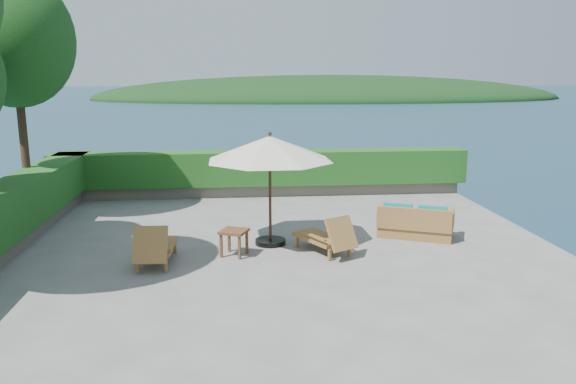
{
  "coord_description": "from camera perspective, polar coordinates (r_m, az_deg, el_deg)",
  "views": [
    {
      "loc": [
        -0.85,
        -11.11,
        3.63
      ],
      "look_at": [
        0.3,
        0.8,
        1.1
      ],
      "focal_mm": 35.0,
      "sensor_mm": 36.0,
      "label": 1
    }
  ],
  "objects": [
    {
      "name": "wicker_loveseat",
      "position": [
        12.99,
        12.82,
        -3.16
      ],
      "size": [
        1.84,
        1.44,
        0.81
      ],
      "rotation": [
        0.0,
        0.0,
        -0.42
      ],
      "color": "olive",
      "rests_on": "ground"
    },
    {
      "name": "side_table",
      "position": [
        11.42,
        -5.51,
        -4.32
      ],
      "size": [
        0.66,
        0.66,
        0.54
      ],
      "rotation": [
        0.0,
        0.0,
        -0.41
      ],
      "color": "brown",
      "rests_on": "ground"
    },
    {
      "name": "ground",
      "position": [
        11.71,
        -1.09,
        -6.1
      ],
      "size": [
        12.0,
        12.0,
        0.0
      ],
      "primitive_type": "plane",
      "color": "gray",
      "rests_on": "ground"
    },
    {
      "name": "lounge_left",
      "position": [
        11.14,
        -13.33,
        -5.42
      ],
      "size": [
        0.73,
        1.55,
        0.88
      ],
      "rotation": [
        0.0,
        0.0,
        -0.04
      ],
      "color": "olive",
      "rests_on": "ground"
    },
    {
      "name": "ocean",
      "position": [
        12.96,
        -1.04,
        -18.82
      ],
      "size": [
        600.0,
        600.0,
        0.0
      ],
      "primitive_type": "plane",
      "color": "#173648",
      "rests_on": "ground"
    },
    {
      "name": "lounge_right",
      "position": [
        11.56,
        3.97,
        -4.55
      ],
      "size": [
        1.24,
        1.58,
        0.85
      ],
      "rotation": [
        0.0,
        0.0,
        0.51
      ],
      "color": "olive",
      "rests_on": "ground"
    },
    {
      "name": "hedge_far",
      "position": [
        16.96,
        -2.57,
        2.5
      ],
      "size": [
        12.4,
        0.9,
        1.0
      ],
      "primitive_type": "cube",
      "color": "#183E11",
      "rests_on": "planter_wall_far"
    },
    {
      "name": "patio_umbrella",
      "position": [
        11.8,
        -1.86,
        4.34
      ],
      "size": [
        3.6,
        3.6,
        2.45
      ],
      "rotation": [
        0.0,
        0.0,
        0.41
      ],
      "color": "black",
      "rests_on": "ground"
    },
    {
      "name": "foundation",
      "position": [
        12.28,
        -1.06,
        -13.0
      ],
      "size": [
        12.0,
        12.0,
        3.0
      ],
      "primitive_type": "cube",
      "color": "#5C5349",
      "rests_on": "ocean"
    },
    {
      "name": "offshore_island",
      "position": [
        153.44,
        4.24,
        9.44
      ],
      "size": [
        126.0,
        57.6,
        12.6
      ],
      "primitive_type": "ellipsoid",
      "color": "black",
      "rests_on": "ocean"
    },
    {
      "name": "planter_wall_far",
      "position": [
        17.08,
        -2.55,
        0.28
      ],
      "size": [
        12.0,
        0.6,
        0.36
      ],
      "primitive_type": "cube",
      "color": "#655C50",
      "rests_on": "ground"
    },
    {
      "name": "tree_far",
      "position": [
        15.22,
        -26.08,
        13.69
      ],
      "size": [
        2.8,
        2.8,
        6.03
      ],
      "color": "#452C1A",
      "rests_on": "ground"
    }
  ]
}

